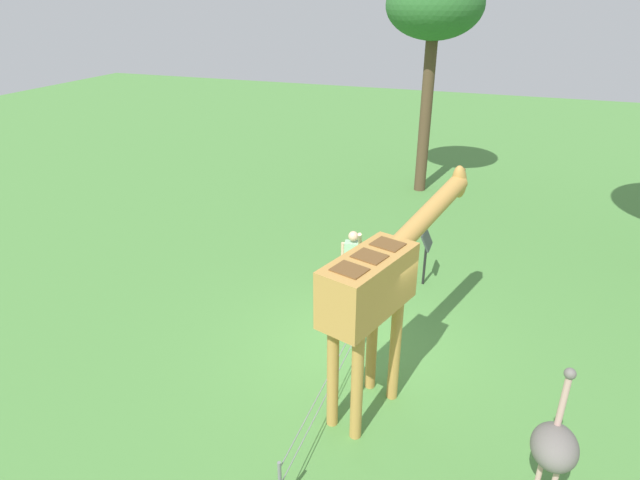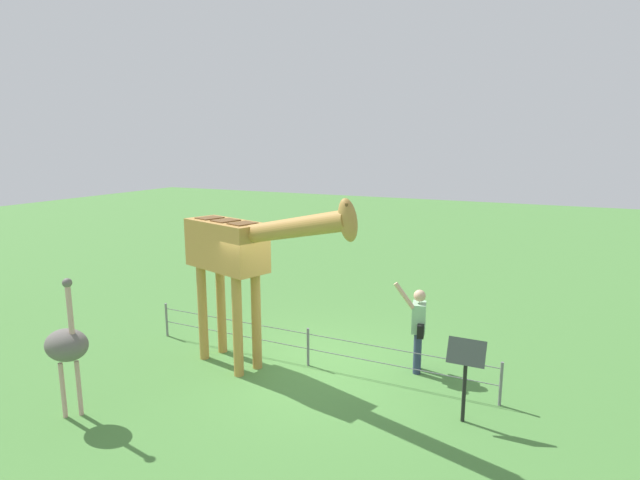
# 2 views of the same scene
# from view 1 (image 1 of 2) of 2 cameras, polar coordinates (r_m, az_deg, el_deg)

# --- Properties ---
(ground_plane) EXTENTS (60.00, 60.00, 0.00)m
(ground_plane) POSITION_cam_1_polar(r_m,az_deg,el_deg) (10.29, 4.21, -11.98)
(ground_plane) COLOR #4C843D
(giraffe) EXTENTS (3.95, 1.66, 3.46)m
(giraffe) POSITION_cam_1_polar(r_m,az_deg,el_deg) (8.07, 6.55, -4.45)
(giraffe) COLOR #BC8942
(giraffe) RESTS_ON ground_plane
(visitor) EXTENTS (0.60, 0.57, 1.74)m
(visitor) POSITION_cam_1_polar(r_m,az_deg,el_deg) (11.57, 3.58, -2.16)
(visitor) COLOR navy
(visitor) RESTS_ON ground_plane
(ostrich) EXTENTS (0.70, 0.56, 2.25)m
(ostrich) POSITION_cam_1_polar(r_m,az_deg,el_deg) (7.49, 23.87, -19.65)
(ostrich) COLOR #CC9E93
(ostrich) RESTS_ON ground_plane
(tree_northeast) EXTENTS (2.94, 2.94, 6.89)m
(tree_northeast) POSITION_cam_1_polar(r_m,az_deg,el_deg) (17.69, 12.20, 23.11)
(tree_northeast) COLOR brown
(tree_northeast) RESTS_ON ground_plane
(info_sign) EXTENTS (0.56, 0.21, 1.32)m
(info_sign) POSITION_cam_1_polar(r_m,az_deg,el_deg) (12.26, 11.34, -0.75)
(info_sign) COLOR black
(info_sign) RESTS_ON ground_plane
(wire_fence) EXTENTS (7.05, 0.05, 0.75)m
(wire_fence) POSITION_cam_1_polar(r_m,az_deg,el_deg) (10.07, 3.88, -10.06)
(wire_fence) COLOR slate
(wire_fence) RESTS_ON ground_plane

